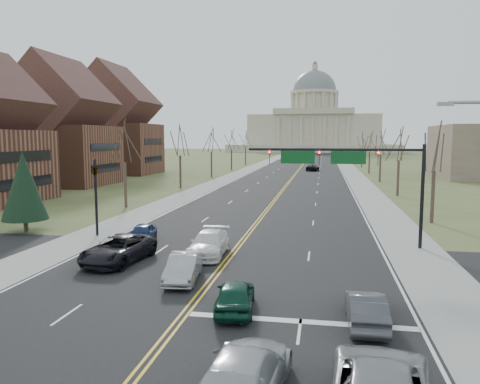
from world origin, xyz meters
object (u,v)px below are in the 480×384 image
at_px(car_nb_inner_second, 244,374).
at_px(car_sb_inner_second, 209,244).
at_px(car_sb_outer_lead, 118,249).
at_px(car_far_sb, 296,159).
at_px(car_nb_inner_lead, 235,295).
at_px(car_sb_outer_second, 142,233).
at_px(car_sb_inner_lead, 183,268).
at_px(signal_mast, 347,165).
at_px(car_nb_outer_lead, 366,309).
at_px(car_far_nb, 313,168).
at_px(signal_left, 96,189).

relative_size(car_nb_inner_second, car_sb_inner_second, 1.03).
xyz_separation_m(car_sb_outer_lead, car_far_sb, (3.04, 131.06, -0.14)).
distance_m(car_nb_inner_lead, car_sb_inner_second, 9.96).
distance_m(car_nb_inner_second, car_sb_outer_second, 21.97).
bearing_deg(car_sb_outer_second, car_sb_inner_lead, -63.13).
relative_size(signal_mast, car_sb_outer_lead, 2.07).
bearing_deg(car_nb_inner_lead, car_sb_outer_second, -59.39).
xyz_separation_m(car_nb_outer_lead, car_far_nb, (-4.26, 90.46, 0.06)).
height_order(car_sb_inner_lead, car_sb_inner_second, car_sb_inner_second).
bearing_deg(car_sb_inner_lead, car_nb_inner_second, -71.68).
xyz_separation_m(car_sb_inner_lead, car_sb_inner_second, (0.04, 5.50, 0.06)).
height_order(car_sb_outer_lead, car_sb_outer_second, car_sb_outer_lead).
bearing_deg(car_sb_inner_second, car_sb_outer_lead, -154.70).
bearing_deg(car_far_nb, car_sb_inner_lead, 94.58).
xyz_separation_m(car_nb_inner_lead, car_sb_inner_lead, (-3.53, 3.82, 0.01)).
height_order(car_sb_inner_second, car_far_sb, car_sb_inner_second).
bearing_deg(car_far_nb, car_far_sb, -74.15).
relative_size(car_nb_inner_lead, car_nb_inner_second, 0.75).
xyz_separation_m(signal_left, car_nb_inner_second, (15.16, -20.72, -2.90)).
relative_size(car_sb_outer_second, car_far_sb, 0.99).
bearing_deg(car_nb_inner_lead, car_nb_inner_second, 96.34).
distance_m(signal_left, car_sb_inner_second, 11.42).
bearing_deg(car_sb_outer_lead, car_far_sb, 95.11).
xyz_separation_m(car_sb_inner_lead, car_far_nb, (4.82, 85.99, 0.03)).
height_order(signal_mast, car_nb_inner_lead, signal_mast).
bearing_deg(car_sb_outer_second, car_far_sb, 80.99).
distance_m(car_sb_inner_lead, car_far_nb, 86.12).
relative_size(signal_mast, car_nb_outer_lead, 2.90).
distance_m(car_nb_inner_lead, car_nb_outer_lead, 5.58).
relative_size(car_sb_inner_lead, car_sb_outer_lead, 0.74).
bearing_deg(car_nb_inner_lead, car_far_nb, -97.29).
relative_size(car_nb_outer_lead, car_sb_outer_lead, 0.71).
bearing_deg(signal_mast, signal_left, 180.00).
distance_m(signal_left, car_far_sb, 124.27).
distance_m(car_nb_inner_lead, car_nb_inner_second, 7.11).
relative_size(car_nb_outer_lead, car_sb_outer_second, 1.06).
relative_size(signal_mast, car_nb_inner_second, 2.20).
bearing_deg(car_nb_inner_second, car_far_nb, -85.39).
bearing_deg(car_sb_inner_second, car_far_nb, 84.50).
height_order(car_sb_inner_lead, car_far_sb, car_sb_inner_lead).
bearing_deg(signal_mast, car_far_sb, 95.01).
bearing_deg(car_nb_outer_lead, signal_left, -38.16).
bearing_deg(car_sb_outer_second, car_nb_inner_second, -67.87).
height_order(car_nb_inner_lead, car_far_nb, car_far_nb).
relative_size(car_nb_outer_lead, car_nb_inner_second, 0.76).
height_order(car_sb_outer_second, car_far_nb, car_far_nb).
relative_size(car_nb_outer_lead, car_far_nb, 0.78).
height_order(car_nb_outer_lead, car_nb_inner_second, car_nb_inner_second).
relative_size(signal_mast, signal_left, 2.02).
relative_size(car_nb_inner_second, car_sb_outer_second, 1.40).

